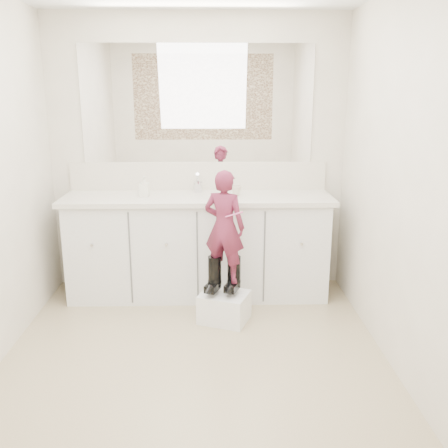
{
  "coord_description": "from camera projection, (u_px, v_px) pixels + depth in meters",
  "views": [
    {
      "loc": [
        0.13,
        -2.94,
        1.76
      ],
      "look_at": [
        0.21,
        0.74,
        0.77
      ],
      "focal_mm": 40.0,
      "sensor_mm": 36.0,
      "label": 1
    }
  ],
  "objects": [
    {
      "name": "floor",
      "position": [
        194.0,
        366.0,
        3.29
      ],
      "size": [
        3.0,
        3.0,
        0.0
      ],
      "primitive_type": "plane",
      "color": "#968662",
      "rests_on": "ground"
    },
    {
      "name": "wall_back",
      "position": [
        198.0,
        155.0,
        4.42
      ],
      "size": [
        2.6,
        0.0,
        2.6
      ],
      "primitive_type": "plane",
      "rotation": [
        1.57,
        0.0,
        0.0
      ],
      "color": "beige",
      "rests_on": "floor"
    },
    {
      "name": "wall_front",
      "position": [
        171.0,
        280.0,
        1.53
      ],
      "size": [
        2.6,
        0.0,
        2.6
      ],
      "primitive_type": "plane",
      "rotation": [
        -1.57,
        0.0,
        0.0
      ],
      "color": "beige",
      "rests_on": "floor"
    },
    {
      "name": "wall_right",
      "position": [
        407.0,
        186.0,
        3.01
      ],
      "size": [
        0.0,
        3.0,
        3.0
      ],
      "primitive_type": "plane",
      "rotation": [
        1.57,
        0.0,
        -1.57
      ],
      "color": "beige",
      "rests_on": "floor"
    },
    {
      "name": "vanity_cabinet",
      "position": [
        198.0,
        248.0,
        4.36
      ],
      "size": [
        2.2,
        0.55,
        0.85
      ],
      "primitive_type": "cube",
      "color": "silver",
      "rests_on": "floor"
    },
    {
      "name": "countertop",
      "position": [
        198.0,
        198.0,
        4.23
      ],
      "size": [
        2.28,
        0.58,
        0.04
      ],
      "primitive_type": "cube",
      "color": "beige",
      "rests_on": "vanity_cabinet"
    },
    {
      "name": "backsplash",
      "position": [
        198.0,
        176.0,
        4.46
      ],
      "size": [
        2.28,
        0.03,
        0.25
      ],
      "primitive_type": "cube",
      "color": "beige",
      "rests_on": "countertop"
    },
    {
      "name": "mirror",
      "position": [
        197.0,
        104.0,
        4.3
      ],
      "size": [
        2.0,
        0.02,
        1.0
      ],
      "primitive_type": "cube",
      "color": "white",
      "rests_on": "wall_back"
    },
    {
      "name": "dot_panel",
      "position": [
        167.0,
        131.0,
        1.42
      ],
      "size": [
        2.0,
        0.01,
        1.2
      ],
      "primitive_type": "cube",
      "color": "#472819",
      "rests_on": "wall_front"
    },
    {
      "name": "faucet",
      "position": [
        198.0,
        186.0,
        4.37
      ],
      "size": [
        0.08,
        0.08,
        0.1
      ],
      "primitive_type": "cylinder",
      "color": "silver",
      "rests_on": "countertop"
    },
    {
      "name": "cup",
      "position": [
        236.0,
        191.0,
        4.24
      ],
      "size": [
        0.11,
        0.11,
        0.08
      ],
      "primitive_type": "imported",
      "rotation": [
        0.0,
        0.0,
        0.32
      ],
      "color": "beige",
      "rests_on": "countertop"
    },
    {
      "name": "soap_bottle",
      "position": [
        144.0,
        186.0,
        4.19
      ],
      "size": [
        0.08,
        0.08,
        0.17
      ],
      "primitive_type": "imported",
      "rotation": [
        0.0,
        0.0,
        -0.09
      ],
      "color": "silver",
      "rests_on": "countertop"
    },
    {
      "name": "step_stool",
      "position": [
        224.0,
        307.0,
        3.91
      ],
      "size": [
        0.44,
        0.41,
        0.23
      ],
      "primitive_type": "cube",
      "rotation": [
        0.0,
        0.0,
        -0.37
      ],
      "color": "white",
      "rests_on": "floor"
    },
    {
      "name": "boot_left",
      "position": [
        215.0,
        275.0,
        3.86
      ],
      "size": [
        0.17,
        0.22,
        0.3
      ],
      "primitive_type": null,
      "rotation": [
        0.0,
        0.0,
        -0.37
      ],
      "color": "black",
      "rests_on": "step_stool"
    },
    {
      "name": "boot_right",
      "position": [
        234.0,
        275.0,
        3.86
      ],
      "size": [
        0.17,
        0.22,
        0.3
      ],
      "primitive_type": null,
      "rotation": [
        0.0,
        0.0,
        -0.37
      ],
      "color": "black",
      "rests_on": "step_stool"
    },
    {
      "name": "toddler",
      "position": [
        224.0,
        227.0,
        3.76
      ],
      "size": [
        0.37,
        0.31,
        0.87
      ],
      "primitive_type": "imported",
      "rotation": [
        0.0,
        0.0,
        2.77
      ],
      "color": "#A23154",
      "rests_on": "step_stool"
    },
    {
      "name": "toothbrush",
      "position": [
        234.0,
        214.0,
        3.65
      ],
      "size": [
        0.13,
        0.06,
        0.06
      ],
      "primitive_type": "cylinder",
      "rotation": [
        0.0,
        1.22,
        -0.37
      ],
      "color": "#E6599A",
      "rests_on": "toddler"
    }
  ]
}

